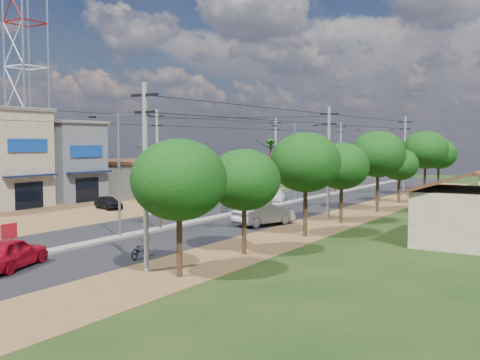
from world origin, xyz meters
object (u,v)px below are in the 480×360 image
object	(u,v)px
car_parked_dark	(108,203)
roadside_sign	(9,231)
moto_rider_east	(140,250)
car_white_far	(275,196)
car_red_near	(10,254)
car_silver_mid	(264,214)

from	to	relation	value
car_parked_dark	roadside_sign	xyz separation A→B (m)	(5.86, -14.58, -0.12)
moto_rider_east	car_parked_dark	bearing A→B (deg)	-53.60
car_parked_dark	moto_rider_east	distance (m)	22.52
car_white_far	car_parked_dark	size ratio (longest dim) A/B	1.27
car_white_far	car_parked_dark	distance (m)	16.48
car_red_near	car_silver_mid	distance (m)	19.26
car_red_near	car_white_far	xyz separation A→B (m)	(-3.00, 32.74, -0.11)
car_silver_mid	car_parked_dark	size ratio (longest dim) A/B	1.37
moto_rider_east	roadside_sign	xyz separation A→B (m)	(-11.20, 0.12, 0.02)
moto_rider_east	car_red_near	bearing A→B (deg)	41.83
car_red_near	moto_rider_east	bearing A→B (deg)	-145.50
car_silver_mid	moto_rider_east	xyz separation A→B (m)	(0.20, -13.72, -0.34)
car_red_near	roadside_sign	world-z (taller)	car_red_near
car_silver_mid	roadside_sign	bearing A→B (deg)	68.32
car_red_near	moto_rider_east	distance (m)	6.40
roadside_sign	car_parked_dark	bearing A→B (deg)	109.84
car_parked_dark	roadside_sign	size ratio (longest dim) A/B	3.02
car_silver_mid	car_white_far	distance (m)	15.26
car_red_near	moto_rider_east	size ratio (longest dim) A/B	2.51
car_parked_dark	moto_rider_east	bearing A→B (deg)	-111.44
car_red_near	car_white_far	world-z (taller)	car_red_near
car_red_near	roadside_sign	distance (m)	9.21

